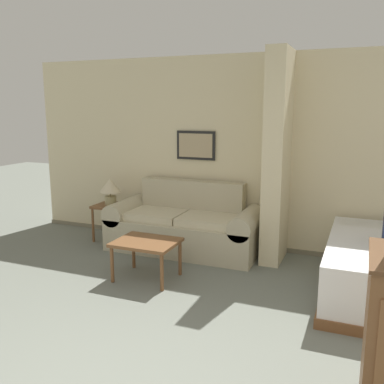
% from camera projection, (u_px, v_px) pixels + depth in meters
% --- Properties ---
extents(wall_back, '(7.35, 0.16, 2.60)m').
position_uv_depth(wall_back, '(273.00, 155.00, 5.63)').
color(wall_back, beige).
rests_on(wall_back, ground_plane).
extents(wall_partition_pillar, '(0.24, 0.64, 2.60)m').
position_uv_depth(wall_partition_pillar, '(277.00, 158.00, 5.24)').
color(wall_partition_pillar, beige).
rests_on(wall_partition_pillar, ground_plane).
extents(couch, '(2.06, 0.84, 0.92)m').
position_uv_depth(couch, '(185.00, 226.00, 5.78)').
color(couch, '#B7AD8E').
rests_on(couch, ground_plane).
extents(coffee_table, '(0.69, 0.55, 0.45)m').
position_uv_depth(coffee_table, '(146.00, 245.00, 4.79)').
color(coffee_table, brown).
rests_on(coffee_table, ground_plane).
extents(side_table, '(0.44, 0.44, 0.53)m').
position_uv_depth(side_table, '(111.00, 211.00, 6.20)').
color(side_table, brown).
rests_on(side_table, ground_plane).
extents(table_lamp, '(0.31, 0.31, 0.38)m').
position_uv_depth(table_lamp, '(110.00, 188.00, 6.14)').
color(table_lamp, tan).
rests_on(table_lamp, side_table).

